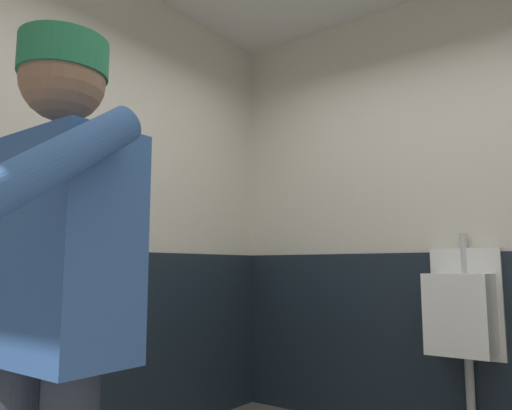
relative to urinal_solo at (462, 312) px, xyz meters
The scene contains 7 objects.
wall_back 0.69m from the urinal_solo, 94.64° to the left, with size 3.85×0.12×2.86m, color beige.
wall_left 2.34m from the urinal_solo, 139.33° to the right, with size 0.12×3.84×2.86m, color beige.
wainscot_band_back 0.26m from the urinal_solo, 97.03° to the left, with size 3.25×0.03×1.13m, color #19232D.
wainscot_band_left 2.20m from the urinal_solo, 138.04° to the right, with size 0.03×3.24×1.13m, color #19232D.
urinal_solo is the anchor object (origin of this frame).
person 2.33m from the urinal_solo, 102.25° to the right, with size 0.71×0.60×1.68m.
hand_dryer 2.12m from the urinal_solo, 136.81° to the right, with size 0.24×0.23×0.28m.
Camera 1 is at (0.74, -1.52, 1.04)m, focal length 33.80 mm.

